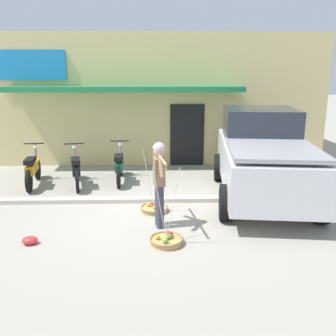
# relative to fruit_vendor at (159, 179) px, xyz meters

# --- Properties ---
(ground_plane) EXTENTS (90.00, 90.00, 0.00)m
(ground_plane) POSITION_rel_fruit_vendor_xyz_m (-0.38, 0.72, -0.98)
(ground_plane) COLOR #9E998C
(sidewalk_curb) EXTENTS (20.00, 0.24, 0.10)m
(sidewalk_curb) POSITION_rel_fruit_vendor_xyz_m (-0.38, 1.42, -0.93)
(sidewalk_curb) COLOR #BAB4A5
(sidewalk_curb) RESTS_ON ground
(fruit_vendor) EXTENTS (0.27, 1.58, 1.70)m
(fruit_vendor) POSITION_rel_fruit_vendor_xyz_m (0.00, 0.00, 0.00)
(fruit_vendor) COLOR #38384C
(fruit_vendor) RESTS_ON ground
(fruit_basket_left_side) EXTENTS (0.61, 0.61, 1.45)m
(fruit_basket_left_side) POSITION_rel_fruit_vendor_xyz_m (0.11, -0.79, -0.90)
(fruit_basket_left_side) COLOR tan
(fruit_basket_left_side) RESTS_ON ground
(fruit_basket_right_side) EXTENTS (0.61, 0.61, 1.45)m
(fruit_basket_right_side) POSITION_rel_fruit_vendor_xyz_m (-0.11, 0.79, -0.90)
(fruit_basket_right_side) COLOR tan
(fruit_basket_right_side) RESTS_ON ground
(motorcycle_nearest_shop) EXTENTS (0.54, 1.81, 1.09)m
(motorcycle_nearest_shop) POSITION_rel_fruit_vendor_xyz_m (-3.39, 2.81, -0.52)
(motorcycle_nearest_shop) COLOR black
(motorcycle_nearest_shop) RESTS_ON ground
(motorcycle_second_in_row) EXTENTS (0.63, 1.79, 1.09)m
(motorcycle_second_in_row) POSITION_rel_fruit_vendor_xyz_m (-2.22, 2.77, -0.52)
(motorcycle_second_in_row) COLOR black
(motorcycle_second_in_row) RESTS_ON ground
(motorcycle_third_in_row) EXTENTS (0.54, 1.82, 1.09)m
(motorcycle_third_in_row) POSITION_rel_fruit_vendor_xyz_m (-1.09, 3.12, -0.52)
(motorcycle_third_in_row) COLOR black
(motorcycle_third_in_row) RESTS_ON ground
(parked_truck) EXTENTS (2.58, 4.89, 2.10)m
(parked_truck) POSITION_rel_fruit_vendor_xyz_m (2.51, 1.76, 0.05)
(parked_truck) COLOR silver
(parked_truck) RESTS_ON ground
(storefront_building) EXTENTS (13.00, 6.00, 4.20)m
(storefront_building) POSITION_rel_fruit_vendor_xyz_m (-1.00, 7.48, 1.12)
(storefront_building) COLOR #DBC684
(storefront_building) RESTS_ON ground
(plastic_litter_bag) EXTENTS (0.28, 0.22, 0.14)m
(plastic_litter_bag) POSITION_rel_fruit_vendor_xyz_m (-2.32, -0.72, -0.91)
(plastic_litter_bag) COLOR red
(plastic_litter_bag) RESTS_ON ground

